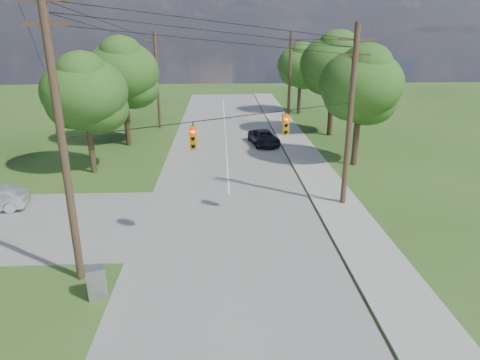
{
  "coord_description": "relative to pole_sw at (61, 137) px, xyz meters",
  "views": [
    {
      "loc": [
        1.49,
        -15.87,
        10.11
      ],
      "look_at": [
        2.47,
        5.0,
        2.74
      ],
      "focal_mm": 32.0,
      "sensor_mm": 36.0,
      "label": 1
    }
  ],
  "objects": [
    {
      "name": "pole_north_w",
      "position": [
        -0.4,
        29.6,
        -1.1
      ],
      "size": [
        2.0,
        0.32,
        10.0
      ],
      "color": "#4F3829",
      "rests_on": "ground"
    },
    {
      "name": "tree_w_near",
      "position": [
        -3.4,
        14.6,
        -0.3
      ],
      "size": [
        6.0,
        6.0,
        8.4
      ],
      "color": "#473423",
      "rests_on": "ground"
    },
    {
      "name": "power_lines",
      "position": [
        6.1,
        11.14,
        2.93
      ],
      "size": [
        13.93,
        29.62,
        4.93
      ],
      "color": "black",
      "rests_on": "ground"
    },
    {
      "name": "traffic_signals",
      "position": [
        7.15,
        4.03,
        -0.73
      ],
      "size": [
        4.91,
        3.27,
        1.05
      ],
      "color": "#C6870B",
      "rests_on": "ground"
    },
    {
      "name": "ground",
      "position": [
        4.6,
        -0.4,
        -6.23
      ],
      "size": [
        140.0,
        140.0,
        0.0
      ],
      "primitive_type": "plane",
      "color": "#2F4F1A",
      "rests_on": "ground"
    },
    {
      "name": "sidewalk_east",
      "position": [
        13.3,
        4.6,
        -6.17
      ],
      "size": [
        2.6,
        100.0,
        0.12
      ],
      "primitive_type": "cube",
      "color": "#9A9790",
      "rests_on": "ground"
    },
    {
      "name": "tree_e_mid",
      "position": [
        17.1,
        25.6,
        0.68
      ],
      "size": [
        6.6,
        6.6,
        9.64
      ],
      "color": "#473423",
      "rests_on": "ground"
    },
    {
      "name": "tree_w_far",
      "position": [
        -4.4,
        32.6,
        0.02
      ],
      "size": [
        6.0,
        6.0,
        8.73
      ],
      "color": "#473423",
      "rests_on": "ground"
    },
    {
      "name": "pole_sw",
      "position": [
        0.0,
        0.0,
        0.0
      ],
      "size": [
        2.0,
        0.32,
        12.0
      ],
      "color": "#4F3829",
      "rests_on": "ground"
    },
    {
      "name": "pole_ne",
      "position": [
        13.5,
        7.6,
        -0.76
      ],
      "size": [
        2.0,
        0.32,
        10.5
      ],
      "color": "#4F3829",
      "rests_on": "ground"
    },
    {
      "name": "tree_w_mid",
      "position": [
        -2.4,
        22.6,
        0.35
      ],
      "size": [
        6.4,
        6.4,
        9.22
      ],
      "color": "#473423",
      "rests_on": "ground"
    },
    {
      "name": "tree_e_far",
      "position": [
        16.1,
        37.6,
        -0.31
      ],
      "size": [
        5.8,
        5.8,
        8.32
      ],
      "color": "#473423",
      "rests_on": "ground"
    },
    {
      "name": "control_cabinet",
      "position": [
        1.1,
        -1.45,
        -5.56
      ],
      "size": [
        0.88,
        0.76,
        1.33
      ],
      "primitive_type": "cube",
      "rotation": [
        0.0,
        0.0,
        0.37
      ],
      "color": "gray",
      "rests_on": "ground"
    },
    {
      "name": "tree_e_near",
      "position": [
        16.6,
        15.6,
        0.02
      ],
      "size": [
        6.2,
        6.2,
        8.81
      ],
      "color": "#473423",
      "rests_on": "ground"
    },
    {
      "name": "main_road",
      "position": [
        6.6,
        4.6,
        -6.21
      ],
      "size": [
        10.0,
        100.0,
        0.03
      ],
      "primitive_type": "cube",
      "color": "gray",
      "rests_on": "ground"
    },
    {
      "name": "pole_north_e",
      "position": [
        13.5,
        29.6,
        -1.1
      ],
      "size": [
        2.0,
        0.32,
        10.0
      ],
      "color": "#4F3829",
      "rests_on": "ground"
    },
    {
      "name": "car_main_north",
      "position": [
        10.1,
        22.0,
        -5.55
      ],
      "size": [
        2.91,
        4.97,
        1.3
      ],
      "primitive_type": "imported",
      "rotation": [
        0.0,
        0.0,
        0.17
      ],
      "color": "black",
      "rests_on": "main_road"
    }
  ]
}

